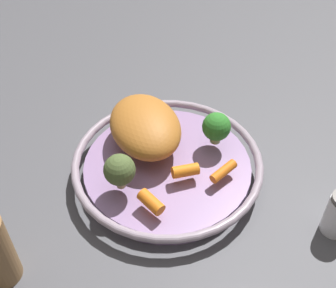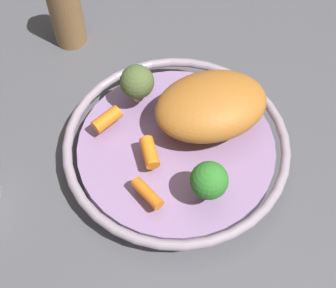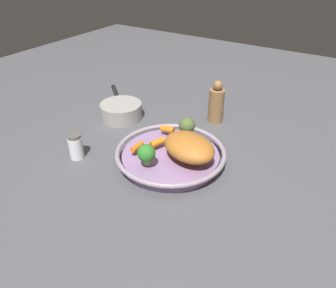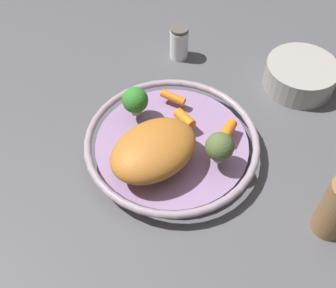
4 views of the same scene
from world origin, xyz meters
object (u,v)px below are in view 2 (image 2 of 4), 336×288
Objects in this scene: roast_chicken_piece at (211,106)px; pepper_mill at (67,9)px; serving_bowl at (176,147)px; baby_carrot_left at (147,193)px; broccoli_floret_mid at (209,181)px; broccoli_floret_large at (136,83)px; baby_carrot_near_rim at (147,150)px; baby_carrot_right at (107,119)px.

pepper_mill reaches higher than roast_chicken_piece.
serving_bowl is 6.54× the size of baby_carrot_left.
serving_bowl is at bearing 29.68° from baby_carrot_left.
broccoli_floret_mid is 0.94× the size of broccoli_floret_large.
pepper_mill is (0.00, 0.29, 0.04)m from serving_bowl.
baby_carrot_near_rim is 0.08m from baby_carrot_right.
roast_chicken_piece is at bearing -2.82° from baby_carrot_near_rim.
pepper_mill reaches higher than serving_bowl.
broccoli_floret_large is at bearing 84.63° from broccoli_floret_mid.
baby_carrot_left is at bearing -150.32° from serving_bowl.
baby_carrot_near_rim is 0.10m from broccoli_floret_mid.
pepper_mill reaches higher than baby_carrot_left.
pepper_mill is at bearing 89.45° from serving_bowl.
roast_chicken_piece is 0.12m from broccoli_floret_mid.
broccoli_floret_large reaches higher than baby_carrot_left.
baby_carrot_near_rim is at bearing -116.80° from broccoli_floret_large.
baby_carrot_near_rim is 0.70× the size of broccoli_floret_large.
baby_carrot_right is (-0.02, 0.07, 0.00)m from baby_carrot_near_rim.
roast_chicken_piece is 2.76× the size of broccoli_floret_mid.
baby_carrot_right is 0.06m from broccoli_floret_large.
baby_carrot_near_rim is at bearing 177.18° from roast_chicken_piece.
baby_carrot_left is 0.35m from pepper_mill.
roast_chicken_piece is at bearing -33.68° from baby_carrot_right.
baby_carrot_near_rim is 0.74× the size of broccoli_floret_mid.
broccoli_floret_mid is at bearing -130.91° from roast_chicken_piece.
baby_carrot_left reaches higher than serving_bowl.
baby_carrot_left is at bearing -161.64° from roast_chicken_piece.
broccoli_floret_mid is (0.03, -0.09, 0.02)m from baby_carrot_near_rim.
pepper_mill reaches higher than baby_carrot_near_rim.
pepper_mill is at bearing 100.76° from roast_chicken_piece.
serving_bowl is at bearing 78.28° from broccoli_floret_mid.
baby_carrot_right is 0.87× the size of baby_carrot_left.
roast_chicken_piece is 1.05× the size of pepper_mill.
roast_chicken_piece and broccoli_floret_large have the same top height.
baby_carrot_right is 0.13m from baby_carrot_left.
roast_chicken_piece is (0.06, -0.00, 0.05)m from serving_bowl.
pepper_mill reaches higher than broccoli_floret_mid.
baby_carrot_near_rim is 0.06m from baby_carrot_left.
baby_carrot_near_rim is at bearing 105.76° from broccoli_floret_mid.
broccoli_floret_large is at bearing 123.40° from roast_chicken_piece.
baby_carrot_right is at bearing 104.06° from broccoli_floret_mid.
broccoli_floret_large is 0.40× the size of pepper_mill.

